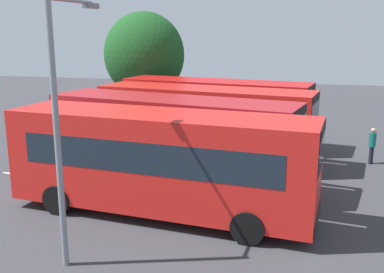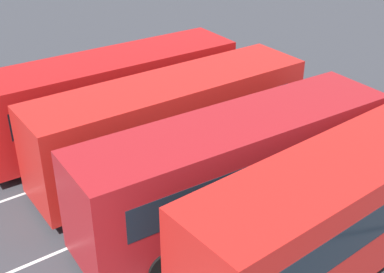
{
  "view_description": "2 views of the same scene",
  "coord_description": "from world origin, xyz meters",
  "px_view_note": "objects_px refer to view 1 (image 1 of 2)",
  "views": [
    {
      "loc": [
        5.1,
        -18.52,
        6.01
      ],
      "look_at": [
        0.52,
        0.21,
        1.46
      ],
      "focal_mm": 41.73,
      "sensor_mm": 36.0,
      "label": 1
    },
    {
      "loc": [
        -9.98,
        -10.18,
        10.08
      ],
      "look_at": [
        0.83,
        0.79,
        1.66
      ],
      "focal_mm": 48.14,
      "sensor_mm": 36.0,
      "label": 2
    }
  ],
  "objects_px": {
    "pedestrian": "(372,143)",
    "bus_center_right": "(205,121)",
    "bus_far_right": "(216,109)",
    "bus_center_left": "(172,137)",
    "depot_tree": "(144,55)",
    "bus_far_left": "(161,160)",
    "street_lamp": "(61,115)"
  },
  "relations": [
    {
      "from": "bus_center_left",
      "to": "bus_far_right",
      "type": "xyz_separation_m",
      "value": [
        0.48,
        6.83,
        0.0
      ]
    },
    {
      "from": "bus_center_left",
      "to": "depot_tree",
      "type": "xyz_separation_m",
      "value": [
        -5.21,
        11.44,
        2.61
      ]
    },
    {
      "from": "bus_center_right",
      "to": "street_lamp",
      "type": "bearing_deg",
      "value": -88.53
    },
    {
      "from": "bus_center_right",
      "to": "bus_far_right",
      "type": "height_order",
      "value": "same"
    },
    {
      "from": "bus_center_left",
      "to": "pedestrian",
      "type": "relative_size",
      "value": 6.14
    },
    {
      "from": "bus_center_right",
      "to": "bus_center_left",
      "type": "bearing_deg",
      "value": -90.26
    },
    {
      "from": "depot_tree",
      "to": "bus_center_left",
      "type": "bearing_deg",
      "value": -65.52
    },
    {
      "from": "bus_center_left",
      "to": "pedestrian",
      "type": "bearing_deg",
      "value": 40.85
    },
    {
      "from": "bus_far_left",
      "to": "depot_tree",
      "type": "bearing_deg",
      "value": 117.37
    },
    {
      "from": "bus_center_left",
      "to": "depot_tree",
      "type": "bearing_deg",
      "value": 125.96
    },
    {
      "from": "bus_center_right",
      "to": "street_lamp",
      "type": "xyz_separation_m",
      "value": [
        -1.43,
        -10.38,
        2.09
      ]
    },
    {
      "from": "bus_center_left",
      "to": "bus_far_right",
      "type": "relative_size",
      "value": 1.0
    },
    {
      "from": "pedestrian",
      "to": "bus_center_right",
      "type": "bearing_deg",
      "value": 45.77
    },
    {
      "from": "bus_far_left",
      "to": "pedestrian",
      "type": "bearing_deg",
      "value": 51.8
    },
    {
      "from": "bus_far_left",
      "to": "bus_center_left",
      "type": "relative_size",
      "value": 0.99
    },
    {
      "from": "bus_far_left",
      "to": "street_lamp",
      "type": "xyz_separation_m",
      "value": [
        -1.41,
        -3.6,
        2.09
      ]
    },
    {
      "from": "pedestrian",
      "to": "depot_tree",
      "type": "relative_size",
      "value": 0.23
    },
    {
      "from": "depot_tree",
      "to": "bus_center_right",
      "type": "bearing_deg",
      "value": -53.86
    },
    {
      "from": "bus_far_right",
      "to": "street_lamp",
      "type": "bearing_deg",
      "value": -85.09
    },
    {
      "from": "bus_center_right",
      "to": "pedestrian",
      "type": "xyz_separation_m",
      "value": [
        7.69,
        1.16,
        -0.89
      ]
    },
    {
      "from": "bus_far_left",
      "to": "depot_tree",
      "type": "height_order",
      "value": "depot_tree"
    },
    {
      "from": "pedestrian",
      "to": "street_lamp",
      "type": "height_order",
      "value": "street_lamp"
    },
    {
      "from": "bus_far_right",
      "to": "bus_center_right",
      "type": "bearing_deg",
      "value": -77.72
    },
    {
      "from": "bus_center_left",
      "to": "bus_far_right",
      "type": "bearing_deg",
      "value": 97.46
    },
    {
      "from": "bus_far_right",
      "to": "depot_tree",
      "type": "distance_m",
      "value": 7.77
    },
    {
      "from": "bus_far_left",
      "to": "pedestrian",
      "type": "distance_m",
      "value": 11.1
    },
    {
      "from": "pedestrian",
      "to": "street_lamp",
      "type": "distance_m",
      "value": 15.01
    },
    {
      "from": "bus_far_left",
      "to": "bus_center_right",
      "type": "bearing_deg",
      "value": 95.8
    },
    {
      "from": "bus_far_left",
      "to": "depot_tree",
      "type": "xyz_separation_m",
      "value": [
        -5.78,
        14.72,
        2.61
      ]
    },
    {
      "from": "bus_center_left",
      "to": "street_lamp",
      "type": "relative_size",
      "value": 1.53
    },
    {
      "from": "bus_far_right",
      "to": "depot_tree",
      "type": "xyz_separation_m",
      "value": [
        -5.69,
        4.61,
        2.61
      ]
    },
    {
      "from": "pedestrian",
      "to": "bus_far_right",
      "type": "bearing_deg",
      "value": 21.64
    }
  ]
}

